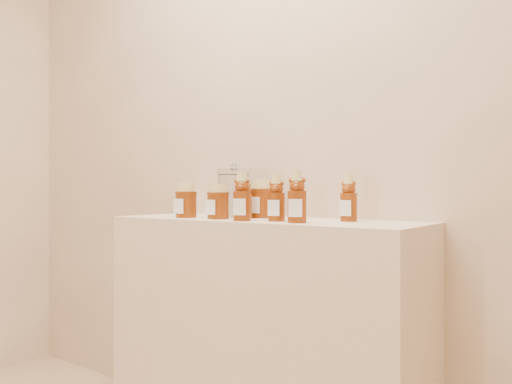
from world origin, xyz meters
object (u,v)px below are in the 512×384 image
Objects in this scene: bear_bottle_back_left at (245,195)px; bear_bottle_front_left at (242,193)px; glass_canister at (234,191)px; honey_jar_left at (186,200)px; display_table at (261,341)px.

bear_bottle_front_left is (0.08, -0.11, 0.01)m from bear_bottle_back_left.
glass_canister reaches higher than bear_bottle_front_left.
display_table is at bearing 16.55° from honey_jar_left.
bear_bottle_front_left reaches higher than honey_jar_left.
glass_canister is at bearing 135.76° from bear_bottle_back_left.
bear_bottle_front_left is at bearing -65.41° from bear_bottle_back_left.
honey_jar_left is 0.20m from glass_canister.
glass_canister reaches higher than display_table.
glass_canister is at bearing 160.19° from display_table.
bear_bottle_back_left is 1.31× the size of honey_jar_left.
honey_jar_left is 0.64× the size of glass_canister.
glass_canister reaches higher than honey_jar_left.
bear_bottle_front_left is 0.28m from glass_canister.
bear_bottle_back_left is 0.84× the size of glass_canister.
honey_jar_left is at bearing 150.80° from bear_bottle_front_left.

